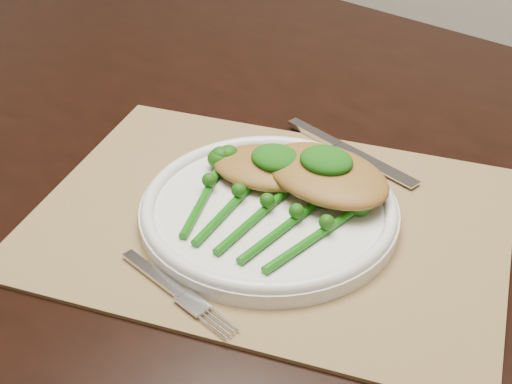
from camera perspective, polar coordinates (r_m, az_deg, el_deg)
The scene contains 10 objects.
dining_table at distance 1.12m, azimuth 1.78°, elevation -12.56°, with size 1.71×1.11×0.75m.
placemat at distance 0.74m, azimuth 1.11°, elevation -2.21°, with size 0.48×0.35×0.00m, color olive.
dinner_plate at distance 0.74m, azimuth 1.05°, elevation -1.36°, with size 0.27×0.27×0.02m.
knife at distance 0.86m, azimuth 6.56°, elevation 3.75°, with size 0.19×0.07×0.01m.
fork at distance 0.65m, azimuth -5.81°, elevation -8.32°, with size 0.15×0.05×0.00m.
chicken_fillet_left at distance 0.77m, azimuth 1.05°, elevation 1.98°, with size 0.12×0.08×0.02m, color olive.
chicken_fillet_right at distance 0.75m, azimuth 5.66°, elevation 1.40°, with size 0.14×0.10×0.03m, color olive.
pesto_dollop_left at distance 0.76m, azimuth 1.59°, elevation 2.74°, with size 0.05×0.05×0.02m, color #0C4509.
pesto_dollop_right at distance 0.74m, azimuth 5.65°, elevation 2.54°, with size 0.06×0.05×0.02m, color #0C4509.
broccolini_bundle at distance 0.71m, azimuth 0.00°, elevation -2.03°, with size 0.15×0.17×0.04m.
Camera 1 is at (0.45, -0.51, 1.21)m, focal length 50.00 mm.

